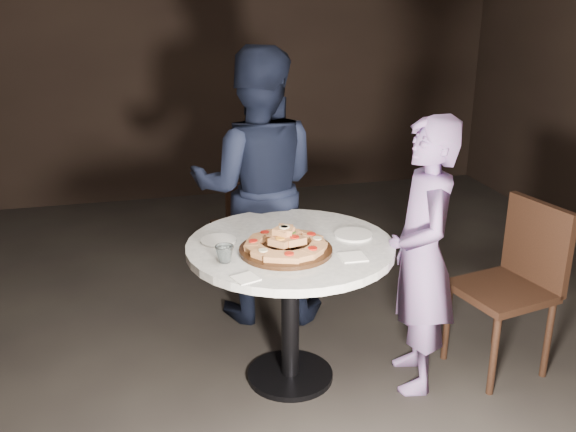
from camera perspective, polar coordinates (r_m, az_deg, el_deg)
The scene contains 13 objects.
floor at distance 3.57m, azimuth -0.19°, elevation -14.96°, with size 7.00×7.00×0.00m, color black.
table at distance 3.33m, azimuth 0.21°, elevation -4.80°, with size 1.38×1.38×0.80m.
serving_board at distance 3.16m, azimuth -0.20°, elevation -3.04°, with size 0.46×0.46×0.02m, color black.
focaccia_pile at distance 3.15m, azimuth -0.19°, elevation -2.31°, with size 0.41×0.41×0.11m.
plate_left at distance 3.31m, azimuth -6.19°, elevation -2.18°, with size 0.18×0.18×0.01m, color white.
plate_right at distance 3.38m, azimuth 5.83°, elevation -1.66°, with size 0.20×0.20×0.01m, color white.
water_glass at distance 3.05m, azimuth -5.66°, elevation -3.37°, with size 0.09×0.09×0.08m, color silver.
napkin_near at distance 2.89m, azimuth -3.78°, elevation -5.54°, with size 0.11×0.11×0.01m, color white.
napkin_far at distance 3.12m, azimuth 5.79°, elevation -3.64°, with size 0.12×0.12×0.01m, color white.
chair_far at distance 4.57m, azimuth -3.74°, elevation -0.55°, with size 0.43×0.45×0.78m.
chair_right at distance 3.72m, azimuth 19.64°, elevation -5.00°, with size 0.54×0.53×0.95m.
diner_navy at distance 3.98m, azimuth -2.79°, elevation 2.56°, with size 0.84×0.65×1.72m, color black.
diner_teal at distance 3.36m, azimuth 11.80°, elevation -3.55°, with size 0.53×0.35×1.46m, color slate.
Camera 1 is at (-0.71, -2.85, 2.03)m, focal length 40.00 mm.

